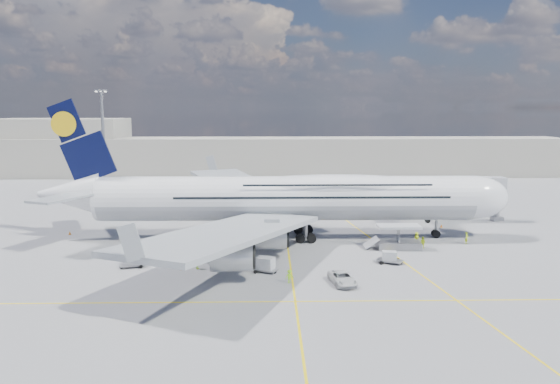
{
  "coord_description": "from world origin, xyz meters",
  "views": [
    {
      "loc": [
        -2.95,
        -78.41,
        21.49
      ],
      "look_at": [
        -1.12,
        8.0,
        8.09
      ],
      "focal_mm": 35.0,
      "sensor_mm": 36.0,
      "label": 1
    }
  ],
  "objects_px": {
    "dolly_back": "(142,250)",
    "cone_wing_right_inner": "(254,262)",
    "dolly_nose_far": "(390,261)",
    "cone_nose": "(441,226)",
    "catering_truck_outer": "(218,199)",
    "crew_wing": "(197,263)",
    "cargo_loader": "(397,241)",
    "service_van": "(342,278)",
    "cone_wing_left_inner": "(230,215)",
    "dolly_nose_near": "(389,257)",
    "cone_wing_left_outer": "(194,209)",
    "dolly_row_b": "(132,264)",
    "baggage_tug": "(240,255)",
    "jet_bridge": "(445,187)",
    "crew_tug": "(289,276)",
    "airliner": "(288,197)",
    "crew_nose": "(467,238)",
    "dolly_row_c": "(265,264)",
    "crew_loader": "(423,243)",
    "cone_wing_right_outer": "(182,268)",
    "catering_truck_inner": "(215,203)",
    "dolly_row_a": "(216,257)",
    "cone_tail": "(70,233)",
    "light_mast": "(104,145)"
  },
  "relations": [
    {
      "from": "dolly_back",
      "to": "cone_wing_right_inner",
      "type": "height_order",
      "value": "cone_wing_right_inner"
    },
    {
      "from": "cone_wing_left_inner",
      "to": "dolly_back",
      "type": "bearing_deg",
      "value": -112.15
    },
    {
      "from": "baggage_tug",
      "to": "crew_loader",
      "type": "height_order",
      "value": "crew_loader"
    },
    {
      "from": "service_van",
      "to": "cone_wing_right_outer",
      "type": "relative_size",
      "value": 10.57
    },
    {
      "from": "dolly_back",
      "to": "jet_bridge",
      "type": "bearing_deg",
      "value": -11.25
    },
    {
      "from": "catering_truck_outer",
      "to": "crew_wing",
      "type": "height_order",
      "value": "catering_truck_outer"
    },
    {
      "from": "dolly_row_c",
      "to": "dolly_back",
      "type": "height_order",
      "value": "dolly_row_c"
    },
    {
      "from": "dolly_back",
      "to": "baggage_tug",
      "type": "relative_size",
      "value": 1.2
    },
    {
      "from": "jet_bridge",
      "to": "crew_tug",
      "type": "distance_m",
      "value": 46.18
    },
    {
      "from": "crew_nose",
      "to": "crew_loader",
      "type": "xyz_separation_m",
      "value": [
        -7.86,
        -2.95,
        -0.02
      ]
    },
    {
      "from": "dolly_row_c",
      "to": "cone_wing_left_outer",
      "type": "xyz_separation_m",
      "value": [
        -15.35,
        44.77,
        -0.82
      ]
    },
    {
      "from": "dolly_nose_near",
      "to": "service_van",
      "type": "xyz_separation_m",
      "value": [
        -7.8,
        -9.07,
        -0.14
      ]
    },
    {
      "from": "baggage_tug",
      "to": "service_van",
      "type": "relative_size",
      "value": 0.54
    },
    {
      "from": "crew_loader",
      "to": "crew_tug",
      "type": "height_order",
      "value": "crew_loader"
    },
    {
      "from": "airliner",
      "to": "cone_wing_left_outer",
      "type": "bearing_deg",
      "value": 126.38
    },
    {
      "from": "cone_wing_left_outer",
      "to": "cone_wing_right_inner",
      "type": "distance_m",
      "value": 43.14
    },
    {
      "from": "dolly_row_b",
      "to": "dolly_nose_far",
      "type": "height_order",
      "value": "dolly_nose_far"
    },
    {
      "from": "dolly_row_a",
      "to": "cone_wing_left_outer",
      "type": "bearing_deg",
      "value": 114.55
    },
    {
      "from": "jet_bridge",
      "to": "catering_truck_outer",
      "type": "height_order",
      "value": "jet_bridge"
    },
    {
      "from": "cone_wing_left_outer",
      "to": "crew_nose",
      "type": "bearing_deg",
      "value": -32.46
    },
    {
      "from": "dolly_row_c",
      "to": "catering_truck_inner",
      "type": "relative_size",
      "value": 0.53
    },
    {
      "from": "service_van",
      "to": "cargo_loader",
      "type": "bearing_deg",
      "value": 47.35
    },
    {
      "from": "dolly_back",
      "to": "crew_loader",
      "type": "height_order",
      "value": "crew_loader"
    },
    {
      "from": "dolly_nose_near",
      "to": "cone_wing_left_outer",
      "type": "distance_m",
      "value": 52.35
    },
    {
      "from": "cone_tail",
      "to": "cone_wing_left_outer",
      "type": "bearing_deg",
      "value": 51.17
    },
    {
      "from": "light_mast",
      "to": "cone_wing_left_outer",
      "type": "height_order",
      "value": "light_mast"
    },
    {
      "from": "crew_nose",
      "to": "cargo_loader",
      "type": "bearing_deg",
      "value": 143.7
    },
    {
      "from": "jet_bridge",
      "to": "dolly_row_b",
      "type": "distance_m",
      "value": 58.44
    },
    {
      "from": "dolly_nose_near",
      "to": "crew_loader",
      "type": "xyz_separation_m",
      "value": [
        6.88,
        7.75,
        0.03
      ]
    },
    {
      "from": "jet_bridge",
      "to": "cone_nose",
      "type": "distance_m",
      "value": 7.49
    },
    {
      "from": "dolly_nose_near",
      "to": "dolly_nose_far",
      "type": "bearing_deg",
      "value": -54.74
    },
    {
      "from": "dolly_back",
      "to": "catering_truck_outer",
      "type": "distance_m",
      "value": 36.71
    },
    {
      "from": "cargo_loader",
      "to": "catering_truck_outer",
      "type": "height_order",
      "value": "catering_truck_outer"
    },
    {
      "from": "cone_wing_right_outer",
      "to": "crew_loader",
      "type": "bearing_deg",
      "value": 16.4
    },
    {
      "from": "baggage_tug",
      "to": "cone_wing_right_inner",
      "type": "bearing_deg",
      "value": -32.39
    },
    {
      "from": "crew_wing",
      "to": "crew_loader",
      "type": "bearing_deg",
      "value": -44.04
    },
    {
      "from": "crew_loader",
      "to": "cone_tail",
      "type": "xyz_separation_m",
      "value": [
        -57.74,
        10.56,
        -0.62
      ]
    },
    {
      "from": "cone_wing_right_inner",
      "to": "cargo_loader",
      "type": "bearing_deg",
      "value": 19.86
    },
    {
      "from": "dolly_row_c",
      "to": "cone_wing_left_outer",
      "type": "relative_size",
      "value": 6.57
    },
    {
      "from": "cone_wing_left_inner",
      "to": "cone_wing_right_inner",
      "type": "height_order",
      "value": "cone_wing_right_inner"
    },
    {
      "from": "crew_loader",
      "to": "cone_wing_left_outer",
      "type": "bearing_deg",
      "value": -174.69
    },
    {
      "from": "dolly_nose_near",
      "to": "cone_wing_left_outer",
      "type": "xyz_separation_m",
      "value": [
        -32.69,
        40.88,
        -0.64
      ]
    },
    {
      "from": "service_van",
      "to": "jet_bridge",
      "type": "bearing_deg",
      "value": 45.55
    },
    {
      "from": "cone_wing_right_inner",
      "to": "crew_tug",
      "type": "bearing_deg",
      "value": -61.71
    },
    {
      "from": "cone_wing_left_inner",
      "to": "crew_wing",
      "type": "bearing_deg",
      "value": -92.88
    },
    {
      "from": "dolly_nose_far",
      "to": "cone_nose",
      "type": "relative_size",
      "value": 6.23
    },
    {
      "from": "crew_nose",
      "to": "cone_wing_right_inner",
      "type": "relative_size",
      "value": 3.07
    },
    {
      "from": "catering_truck_outer",
      "to": "crew_wing",
      "type": "distance_m",
      "value": 44.33
    },
    {
      "from": "baggage_tug",
      "to": "cone_wing_right_outer",
      "type": "xyz_separation_m",
      "value": [
        -7.5,
        -4.2,
        -0.54
      ]
    },
    {
      "from": "crew_wing",
      "to": "cone_wing_left_outer",
      "type": "relative_size",
      "value": 3.14
    }
  ]
}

